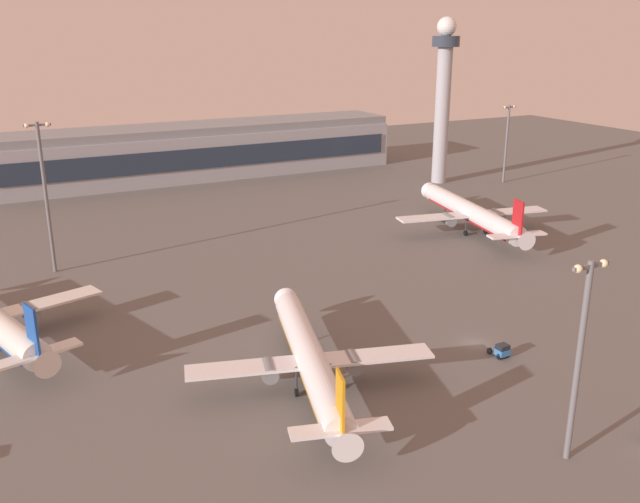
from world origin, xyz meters
The scene contains 9 objects.
ground_plane centered at (0.00, 0.00, 0.00)m, with size 416.00×416.00×0.00m, color #605E5B.
terminal_building centered at (1.72, 136.98, 8.09)m, with size 125.16×22.40×16.40m.
control_tower centered at (63.36, 94.91, 27.48)m, with size 8.00×8.00×48.22m.
airplane_terminal_side centered at (-28.09, -0.38, 4.08)m, with size 32.51×41.40×10.81m.
airplane_taxiway_distant centered at (37.42, 47.40, 4.56)m, with size 36.61×46.77×12.06m.
pushback_tug centered at (0.39, -5.28, 1.07)m, with size 1.86×3.11×2.05m.
apron_light_central centered at (-52.20, 63.07, 16.41)m, with size 4.80×0.90×29.05m.
apron_light_east centered at (-9.83, -27.61, 13.41)m, with size 4.80×0.90×23.22m.
apron_light_west centered at (80.84, 85.55, 13.44)m, with size 4.80×0.90×23.28m.
Camera 1 is at (-64.52, -73.78, 45.83)m, focal length 38.87 mm.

